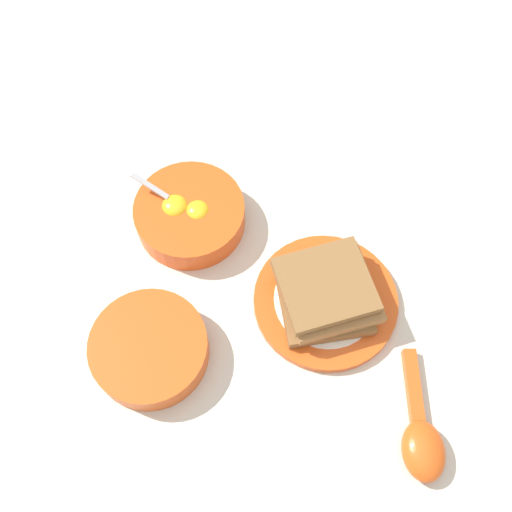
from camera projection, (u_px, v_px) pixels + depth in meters
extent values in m
plane|color=beige|center=(261.00, 384.00, 0.72)|extent=(3.00, 3.00, 0.00)
cylinder|color=#DB5119|center=(190.00, 215.00, 0.80)|extent=(0.15, 0.15, 0.04)
cylinder|color=white|center=(190.00, 214.00, 0.80)|extent=(0.12, 0.12, 0.02)
ellipsoid|color=yellow|center=(175.00, 206.00, 0.79)|extent=(0.03, 0.03, 0.02)
ellipsoid|color=yellow|center=(198.00, 211.00, 0.79)|extent=(0.03, 0.03, 0.02)
cylinder|color=black|center=(186.00, 201.00, 0.80)|extent=(0.04, 0.04, 0.00)
ellipsoid|color=silver|center=(179.00, 205.00, 0.79)|extent=(0.03, 0.02, 0.01)
cube|color=silver|center=(150.00, 186.00, 0.78)|extent=(0.04, 0.05, 0.03)
cylinder|color=#DB5119|center=(325.00, 301.00, 0.76)|extent=(0.18, 0.18, 0.01)
cylinder|color=white|center=(326.00, 299.00, 0.75)|extent=(0.13, 0.13, 0.00)
cube|color=brown|center=(324.00, 301.00, 0.74)|extent=(0.10, 0.11, 0.02)
cube|color=#9E7042|center=(329.00, 292.00, 0.73)|extent=(0.12, 0.12, 0.02)
cube|color=brown|center=(325.00, 285.00, 0.72)|extent=(0.11, 0.12, 0.02)
ellipsoid|color=#DB5119|center=(423.00, 451.00, 0.67)|extent=(0.08, 0.06, 0.03)
cube|color=#DB5119|center=(413.00, 388.00, 0.71)|extent=(0.09, 0.03, 0.01)
cylinder|color=#DB5119|center=(150.00, 349.00, 0.72)|extent=(0.14, 0.14, 0.04)
cylinder|color=white|center=(148.00, 346.00, 0.71)|extent=(0.12, 0.12, 0.01)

